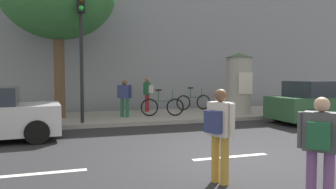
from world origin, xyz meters
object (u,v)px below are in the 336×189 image
at_px(traffic_light, 81,35).
at_px(bicycle_leaning, 193,102).
at_px(pedestrian_tallest, 321,142).
at_px(pedestrian_with_bag, 234,91).
at_px(poster_column, 239,83).
at_px(pedestrian_with_backpack, 148,92).
at_px(pedestrian_in_dark_shirt, 219,128).
at_px(pedestrian_in_red_top, 125,95).
at_px(bicycle_upright, 162,107).
at_px(parked_car_blue, 326,103).

bearing_deg(traffic_light, bicycle_leaning, 28.70).
height_order(pedestrian_tallest, pedestrian_with_bag, pedestrian_with_bag).
distance_m(poster_column, pedestrian_with_backpack, 4.11).
relative_size(pedestrian_in_dark_shirt, pedestrian_with_bag, 1.06).
bearing_deg(pedestrian_in_dark_shirt, pedestrian_tallest, -55.43).
bearing_deg(pedestrian_with_bag, pedestrian_tallest, -114.03).
bearing_deg(pedestrian_with_backpack, pedestrian_in_red_top, -129.91).
distance_m(pedestrian_with_bag, bicycle_upright, 4.42).
bearing_deg(pedestrian_in_dark_shirt, poster_column, 57.53).
height_order(pedestrian_in_dark_shirt, pedestrian_tallest, pedestrian_in_dark_shirt).
xyz_separation_m(pedestrian_in_dark_shirt, pedestrian_with_backpack, (1.33, 9.70, 0.13)).
xyz_separation_m(pedestrian_with_backpack, pedestrian_in_red_top, (-1.38, -1.65, -0.05)).
distance_m(pedestrian_in_red_top, bicycle_upright, 1.60).
relative_size(pedestrian_in_red_top, bicycle_upright, 0.85).
distance_m(poster_column, bicycle_leaning, 2.64).
relative_size(pedestrian_with_bag, pedestrian_in_red_top, 1.00).
distance_m(poster_column, bicycle_upright, 3.48).
bearing_deg(parked_car_blue, pedestrian_in_dark_shirt, -144.36).
bearing_deg(pedestrian_with_bag, pedestrian_in_dark_shirt, -121.02).
relative_size(pedestrian_in_dark_shirt, pedestrian_tallest, 1.05).
height_order(poster_column, pedestrian_tallest, poster_column).
bearing_deg(pedestrian_in_red_top, pedestrian_with_backpack, 50.09).
height_order(traffic_light, pedestrian_in_red_top, traffic_light).
distance_m(poster_column, pedestrian_in_dark_shirt, 8.98).
distance_m(pedestrian_tallest, bicycle_leaning, 11.34).
relative_size(pedestrian_tallest, bicycle_upright, 0.87).
xyz_separation_m(pedestrian_tallest, pedestrian_in_red_top, (-0.93, 9.33, 0.12)).
height_order(pedestrian_in_dark_shirt, bicycle_upright, pedestrian_in_dark_shirt).
bearing_deg(pedestrian_tallest, traffic_light, 108.20).
xyz_separation_m(pedestrian_tallest, pedestrian_with_bag, (4.74, 10.62, 0.14)).
distance_m(bicycle_leaning, parked_car_blue, 5.80).
xyz_separation_m(pedestrian_tallest, bicycle_upright, (0.59, 9.16, -0.36)).
relative_size(pedestrian_with_backpack, pedestrian_with_bag, 1.04).
bearing_deg(pedestrian_tallest, parked_car_blue, 45.56).
distance_m(traffic_light, bicycle_upright, 4.32).
distance_m(pedestrian_tallest, pedestrian_with_bag, 11.63).
height_order(pedestrian_with_bag, parked_car_blue, pedestrian_with_bag).
relative_size(pedestrian_tallest, pedestrian_with_backpack, 0.97).
bearing_deg(pedestrian_in_dark_shirt, pedestrian_in_red_top, 90.36).
bearing_deg(pedestrian_in_dark_shirt, bicycle_leaning, 69.59).
bearing_deg(parked_car_blue, bicycle_leaning, 128.17).
bearing_deg(bicycle_leaning, parked_car_blue, -51.83).
bearing_deg(bicycle_leaning, pedestrian_with_backpack, -179.55).
bearing_deg(pedestrian_in_dark_shirt, parked_car_blue, 35.64).
height_order(pedestrian_in_dark_shirt, pedestrian_in_red_top, pedestrian_in_red_top).
bearing_deg(bicycle_leaning, traffic_light, -151.30).
relative_size(poster_column, pedestrian_in_dark_shirt, 1.66).
bearing_deg(parked_car_blue, poster_column, 134.89).
relative_size(pedestrian_tallest, pedestrian_with_bag, 1.01).
distance_m(pedestrian_with_backpack, bicycle_leaning, 2.35).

